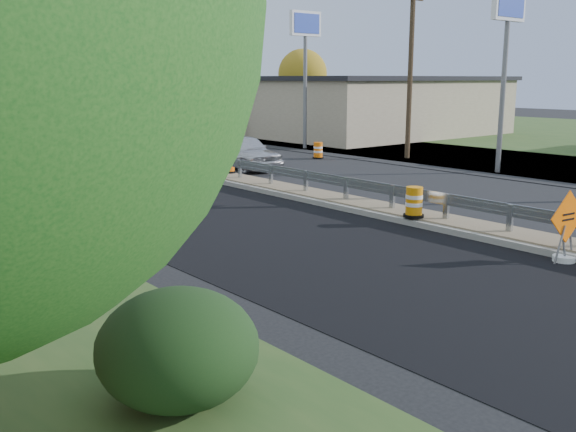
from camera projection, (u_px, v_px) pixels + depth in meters
ground at (392, 215)px, 19.72m from camera, size 140.00×140.00×0.00m
grass_verge_far at (564, 137)px, 46.02m from camera, size 40.00×120.00×0.03m
milled_overlay at (116, 188)px, 24.47m from camera, size 7.20×120.00×0.01m
median at (240, 180)px, 25.70m from camera, size 1.60×55.00×0.23m
guardrail at (225, 163)px, 26.32m from camera, size 0.10×46.15×0.72m
retail_building_near at (376, 105)px, 47.43m from camera, size 18.50×12.50×4.27m
pylon_sign_south at (508, 22)px, 27.19m from camera, size 2.20×0.30×7.90m
pylon_sign_mid at (305, 37)px, 36.95m from camera, size 2.20×0.30×7.90m
pylon_sign_north at (181, 46)px, 47.46m from camera, size 2.20×0.30×7.90m
utility_pole_smid at (411, 62)px, 32.64m from camera, size 1.90×0.26×9.40m
utility_pole_nmid at (239, 66)px, 43.90m from camera, size 1.90×0.26×9.40m
utility_pole_north at (138, 69)px, 55.16m from camera, size 1.90×0.26×9.40m
hedge_south at (178, 347)px, 8.17m from camera, size 2.09×2.09×1.52m
tree_far_yellow at (302, 74)px, 60.57m from camera, size 4.62×4.62×6.86m
caution_sign at (565, 244)px, 14.60m from camera, size 1.20×0.50×1.66m
barrel_median_near at (414, 203)px, 18.27m from camera, size 0.59×0.59×0.87m
barrel_median_mid at (229, 163)px, 26.88m from camera, size 0.57×0.57×0.84m
barrel_median_far at (148, 153)px, 30.23m from camera, size 0.62×0.62×0.91m
barrel_shoulder_near at (318, 151)px, 33.55m from camera, size 0.58×0.58×0.85m
car_silver at (243, 151)px, 29.73m from camera, size 2.25×4.82×1.60m
car_dark_far at (57, 123)px, 48.92m from camera, size 2.82×5.67×1.58m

